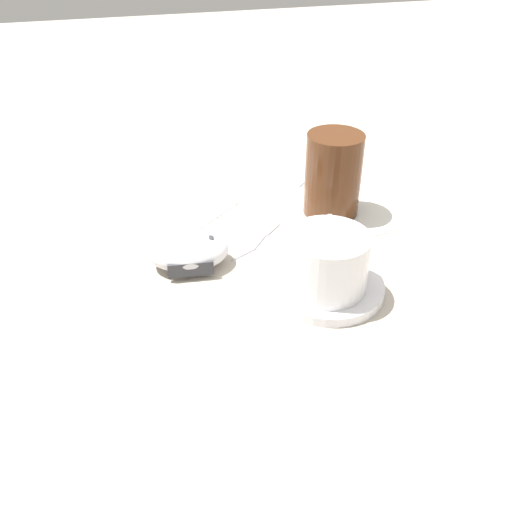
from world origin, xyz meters
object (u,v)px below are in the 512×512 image
saucer (327,287)px  coffee_cup (327,261)px  drinking_glass (333,174)px  computer_mouse (189,251)px

saucer → coffee_cup: size_ratio=1.11×
saucer → drinking_glass: (-0.07, -0.17, 0.05)m
coffee_cup → drinking_glass: (-0.07, -0.17, 0.01)m
saucer → drinking_glass: size_ratio=1.15×
computer_mouse → drinking_glass: drinking_glass is taller
coffee_cup → computer_mouse: 0.17m
computer_mouse → saucer: bearing=146.8°
saucer → coffee_cup: coffee_cup is taller
saucer → computer_mouse: bearing=-33.2°
computer_mouse → drinking_glass: bearing=-160.1°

